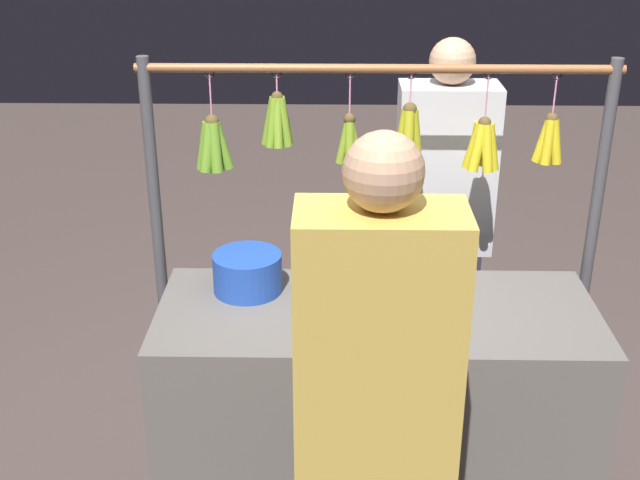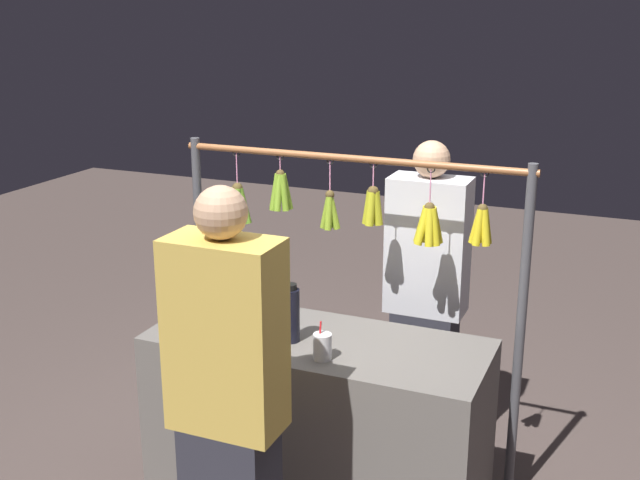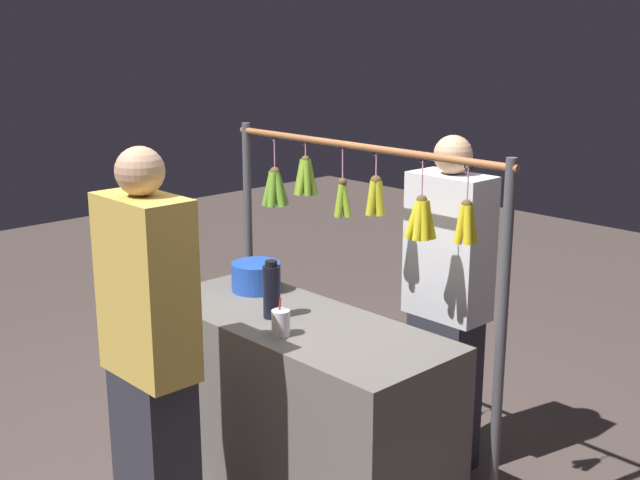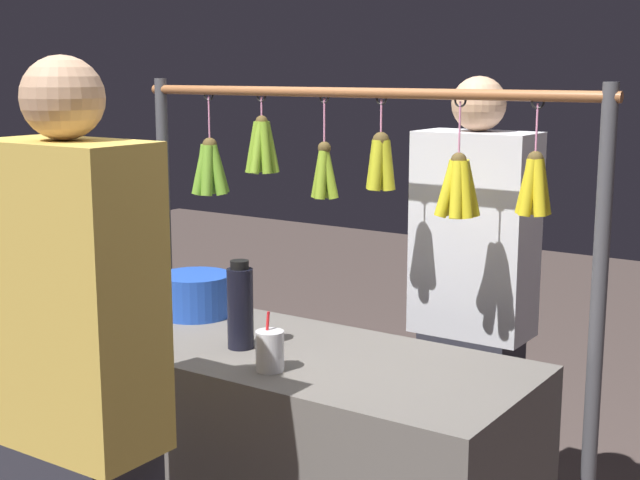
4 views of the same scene
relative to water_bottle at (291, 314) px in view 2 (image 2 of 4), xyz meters
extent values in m
cube|color=#66605B|center=(-0.10, -0.06, -0.56)|extent=(1.50, 0.62, 0.86)
cylinder|color=#4C4C51|center=(-0.92, -0.44, -0.17)|extent=(0.04, 0.04, 1.64)
cylinder|color=#4C4C51|center=(0.72, -0.44, -0.17)|extent=(0.04, 0.04, 1.64)
cylinder|color=#9E6038|center=(-0.10, -0.44, 0.61)|extent=(1.69, 0.03, 0.03)
torus|color=black|center=(-0.72, -0.44, 0.60)|extent=(0.04, 0.02, 0.04)
cylinder|color=pink|center=(-0.72, -0.44, 0.52)|extent=(0.01, 0.01, 0.16)
sphere|color=brown|center=(-0.72, -0.44, 0.44)|extent=(0.05, 0.05, 0.05)
cylinder|color=yellow|center=(-0.69, -0.44, 0.36)|extent=(0.07, 0.04, 0.17)
cylinder|color=yellow|center=(-0.71, -0.42, 0.36)|extent=(0.05, 0.06, 0.17)
cylinder|color=yellow|center=(-0.73, -0.43, 0.36)|extent=(0.06, 0.05, 0.17)
cylinder|color=yellow|center=(-0.73, -0.45, 0.36)|extent=(0.06, 0.05, 0.17)
cylinder|color=yellow|center=(-0.71, -0.46, 0.36)|extent=(0.05, 0.07, 0.17)
torus|color=black|center=(-0.48, -0.44, 0.60)|extent=(0.04, 0.01, 0.04)
cylinder|color=pink|center=(-0.48, -0.44, 0.51)|extent=(0.01, 0.01, 0.17)
sphere|color=brown|center=(-0.48, -0.44, 0.42)|extent=(0.05, 0.05, 0.05)
cylinder|color=gold|center=(-0.45, -0.44, 0.34)|extent=(0.08, 0.04, 0.17)
cylinder|color=gold|center=(-0.46, -0.42, 0.34)|extent=(0.07, 0.07, 0.18)
cylinder|color=gold|center=(-0.49, -0.41, 0.34)|extent=(0.05, 0.07, 0.18)
cylinder|color=gold|center=(-0.51, -0.43, 0.34)|extent=(0.06, 0.05, 0.18)
cylinder|color=gold|center=(-0.51, -0.46, 0.34)|extent=(0.07, 0.06, 0.18)
cylinder|color=gold|center=(-0.49, -0.47, 0.34)|extent=(0.05, 0.06, 0.17)
cylinder|color=gold|center=(-0.46, -0.46, 0.34)|extent=(0.05, 0.05, 0.17)
torus|color=black|center=(-0.21, -0.44, 0.60)|extent=(0.04, 0.01, 0.04)
cylinder|color=pink|center=(-0.21, -0.44, 0.53)|extent=(0.01, 0.01, 0.12)
sphere|color=brown|center=(-0.21, -0.44, 0.47)|extent=(0.05, 0.05, 0.05)
cylinder|color=gold|center=(-0.19, -0.44, 0.39)|extent=(0.06, 0.04, 0.16)
cylinder|color=gold|center=(-0.21, -0.42, 0.39)|extent=(0.04, 0.06, 0.16)
cylinder|color=gold|center=(-0.23, -0.44, 0.39)|extent=(0.06, 0.04, 0.16)
cylinder|color=gold|center=(-0.21, -0.46, 0.39)|extent=(0.04, 0.07, 0.16)
torus|color=black|center=(0.00, -0.44, 0.60)|extent=(0.04, 0.01, 0.04)
cylinder|color=pink|center=(0.00, -0.44, 0.51)|extent=(0.01, 0.01, 0.16)
sphere|color=brown|center=(0.00, -0.44, 0.43)|extent=(0.04, 0.04, 0.04)
cylinder|color=#87AB29|center=(0.01, -0.44, 0.35)|extent=(0.06, 0.03, 0.17)
cylinder|color=#87AB29|center=(0.00, -0.42, 0.35)|extent=(0.04, 0.06, 0.17)
cylinder|color=#87AB29|center=(-0.02, -0.44, 0.35)|extent=(0.07, 0.04, 0.17)
cylinder|color=#87AB29|center=(0.00, -0.46, 0.35)|extent=(0.04, 0.07, 0.17)
torus|color=black|center=(0.25, -0.44, 0.60)|extent=(0.04, 0.01, 0.04)
cylinder|color=pink|center=(0.25, -0.44, 0.55)|extent=(0.01, 0.01, 0.08)
sphere|color=brown|center=(0.25, -0.44, 0.51)|extent=(0.04, 0.04, 0.04)
cylinder|color=#7BA62A|center=(0.28, -0.44, 0.42)|extent=(0.07, 0.03, 0.18)
cylinder|color=#7BA62A|center=(0.27, -0.42, 0.42)|extent=(0.05, 0.06, 0.18)
cylinder|color=#7BA62A|center=(0.25, -0.41, 0.42)|extent=(0.04, 0.07, 0.18)
cylinder|color=#7BA62A|center=(0.23, -0.43, 0.42)|extent=(0.06, 0.04, 0.18)
cylinder|color=#7BA62A|center=(0.23, -0.45, 0.42)|extent=(0.06, 0.05, 0.18)
cylinder|color=#7BA62A|center=(0.25, -0.47, 0.42)|extent=(0.04, 0.07, 0.18)
cylinder|color=#7BA62A|center=(0.27, -0.46, 0.42)|extent=(0.06, 0.06, 0.18)
torus|color=black|center=(0.49, -0.44, 0.60)|extent=(0.04, 0.02, 0.04)
cylinder|color=pink|center=(0.49, -0.44, 0.51)|extent=(0.01, 0.01, 0.17)
sphere|color=brown|center=(0.49, -0.44, 0.42)|extent=(0.05, 0.05, 0.05)
cylinder|color=#6BA12C|center=(0.52, -0.44, 0.33)|extent=(0.07, 0.04, 0.18)
cylinder|color=#6BA12C|center=(0.50, -0.42, 0.33)|extent=(0.06, 0.07, 0.19)
cylinder|color=#6BA12C|center=(0.48, -0.41, 0.33)|extent=(0.05, 0.07, 0.18)
cylinder|color=#6BA12C|center=(0.46, -0.44, 0.33)|extent=(0.08, 0.04, 0.18)
cylinder|color=#6BA12C|center=(0.48, -0.47, 0.33)|extent=(0.06, 0.08, 0.19)
cylinder|color=#6BA12C|center=(0.50, -0.47, 0.33)|extent=(0.06, 0.08, 0.18)
cylinder|color=black|center=(0.00, 0.00, -0.01)|extent=(0.08, 0.08, 0.24)
cylinder|color=black|center=(0.00, 0.00, 0.13)|extent=(0.05, 0.05, 0.02)
cylinder|color=blue|center=(0.35, -0.20, -0.06)|extent=(0.24, 0.24, 0.14)
cylinder|color=silver|center=(-0.20, 0.12, -0.07)|extent=(0.08, 0.08, 0.11)
cylinder|color=red|center=(-0.19, 0.12, -0.04)|extent=(0.01, 0.03, 0.16)
cube|color=#2D2D38|center=(-0.40, -0.76, -0.59)|extent=(0.31, 0.21, 0.78)
cube|color=silver|center=(-0.40, -0.76, 0.14)|extent=(0.39, 0.21, 0.69)
sphere|color=tan|center=(-0.40, -0.76, 0.57)|extent=(0.18, 0.18, 0.18)
cube|color=gold|center=(-0.06, 0.67, 0.18)|extent=(0.40, 0.22, 0.71)
sphere|color=tan|center=(-0.06, 0.67, 0.62)|extent=(0.19, 0.19, 0.19)
camera|label=1|loc=(0.05, 2.38, 1.23)|focal=46.01mm
camera|label=2|loc=(-1.37, 2.92, 1.31)|focal=44.93mm
camera|label=3|loc=(-2.65, 2.21, 1.13)|focal=45.61mm
camera|label=4|loc=(-1.64, 2.00, 0.69)|focal=50.84mm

